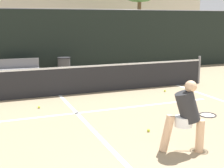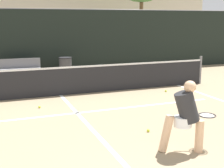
% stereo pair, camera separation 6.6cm
% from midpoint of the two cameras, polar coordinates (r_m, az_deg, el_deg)
% --- Properties ---
extents(court_service_line, '(8.25, 0.10, 0.01)m').
position_cam_midpoint_polar(court_service_line, '(8.43, -6.20, -5.29)').
color(court_service_line, white).
rests_on(court_service_line, ground).
extents(court_center_mark, '(0.10, 6.53, 0.01)m').
position_cam_midpoint_polar(court_center_mark, '(7.39, -3.90, -7.74)').
color(court_center_mark, white).
rests_on(court_center_mark, ground).
extents(net, '(11.09, 0.09, 1.07)m').
position_cam_midpoint_polar(net, '(10.32, -9.29, 0.69)').
color(net, slate).
rests_on(net, ground).
extents(fence_back, '(24.00, 0.06, 2.92)m').
position_cam_midpoint_polar(fence_back, '(14.16, -12.82, 7.39)').
color(fence_back, black).
rests_on(fence_back, ground).
extents(player_practicing, '(1.23, 0.48, 1.38)m').
position_cam_midpoint_polar(player_practicing, '(5.98, 13.63, -5.43)').
color(player_practicing, '#DBAD84').
rests_on(player_practicing, ground).
extents(tennis_ball_scattered_0, '(0.07, 0.07, 0.07)m').
position_cam_midpoint_polar(tennis_ball_scattered_0, '(9.06, -12.91, -4.11)').
color(tennis_ball_scattered_0, '#D1E033').
rests_on(tennis_ball_scattered_0, ground).
extents(tennis_ball_scattered_1, '(0.07, 0.07, 0.07)m').
position_cam_midpoint_polar(tennis_ball_scattered_1, '(7.07, 6.92, -8.44)').
color(tennis_ball_scattered_1, '#D1E033').
rests_on(tennis_ball_scattered_1, ground).
extents(tennis_ball_scattered_2, '(0.07, 0.07, 0.07)m').
position_cam_midpoint_polar(tennis_ball_scattered_2, '(10.94, 9.98, -1.26)').
color(tennis_ball_scattered_2, '#D1E033').
rests_on(tennis_ball_scattered_2, ground).
extents(courtside_bench, '(1.67, 0.51, 0.86)m').
position_cam_midpoint_polar(courtside_bench, '(13.52, -16.26, 2.81)').
color(courtside_bench, slate).
rests_on(courtside_bench, ground).
extents(trash_bin, '(0.56, 0.56, 0.85)m').
position_cam_midpoint_polar(trash_bin, '(13.69, -8.37, 3.09)').
color(trash_bin, '#3F3F42').
rests_on(trash_bin, ground).
extents(parked_car, '(1.64, 4.38, 1.40)m').
position_cam_midpoint_polar(parked_car, '(17.33, -3.75, 5.54)').
color(parked_car, maroon).
rests_on(parked_car, ground).
extents(building_far, '(36.00, 2.40, 5.86)m').
position_cam_midpoint_polar(building_far, '(28.07, -17.24, 12.20)').
color(building_far, beige).
rests_on(building_far, ground).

